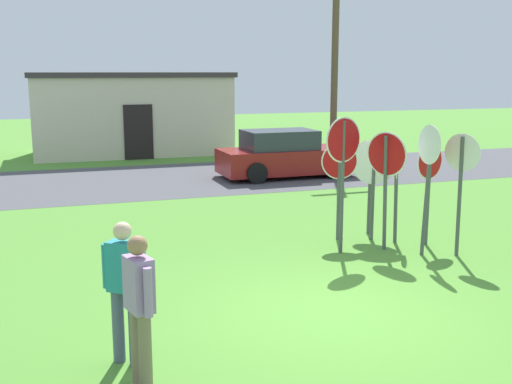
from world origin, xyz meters
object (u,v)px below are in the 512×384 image
Objects in this scene: parked_car_on_street at (285,156)px; stop_sign_low_front at (339,174)px; stop_sign_leaning_right at (428,168)px; stop_sign_rear_left at (386,169)px; stop_sign_tallest at (374,172)px; stop_sign_leaning_left at (429,177)px; person_in_teal at (125,285)px; stop_sign_center_cluster at (461,174)px; stop_sign_nearest at (396,179)px; person_on_left at (140,304)px; stop_sign_far_back at (370,171)px; utility_pole at (335,57)px; stop_sign_rear_right at (343,160)px.

parked_car_on_street is 2.20× the size of stop_sign_low_front.
stop_sign_rear_left is at bearing 136.09° from stop_sign_leaning_right.
parked_car_on_street is 2.14× the size of stop_sign_tallest.
stop_sign_leaning_left is 1.18× the size of person_in_teal.
parked_car_on_street is at bearing 88.68° from stop_sign_center_cluster.
stop_sign_leaning_right is at bearing -84.19° from stop_sign_nearest.
person_on_left is at bearing -147.64° from stop_sign_leaning_left.
stop_sign_leaning_right is at bearing -43.91° from stop_sign_rear_left.
stop_sign_leaning_left reaches higher than parked_car_on_street.
stop_sign_low_front is 0.68m from stop_sign_tallest.
stop_sign_tallest is (-0.91, 1.52, -0.15)m from stop_sign_center_cluster.
person_in_teal is at bearing -119.26° from parked_car_on_street.
stop_sign_far_back is (0.17, 0.44, -0.04)m from stop_sign_tallest.
stop_sign_leaning_right is (0.09, -0.90, 0.34)m from stop_sign_nearest.
stop_sign_rear_left is at bearing 143.88° from stop_sign_center_cluster.
stop_sign_tallest is 1.19× the size of person_in_teal.
utility_pole is 3.67× the size of stop_sign_leaning_left.
stop_sign_leaning_right is (1.03, -1.50, 0.30)m from stop_sign_low_front.
person_in_teal is (-6.51, -11.62, 0.26)m from parked_car_on_street.
utility_pole is 11.49m from stop_sign_center_cluster.
stop_sign_center_cluster is at bearing 20.89° from person_in_teal.
stop_sign_center_cluster reaches higher than stop_sign_low_front.
parked_car_on_street is at bearing 75.62° from stop_sign_rear_right.
stop_sign_leaning_right is 1.23× the size of stop_sign_far_back.
stop_sign_nearest is at bearing -81.22° from stop_sign_far_back.
stop_sign_nearest is 0.85× the size of stop_sign_center_cluster.
stop_sign_far_back is (1.19, 1.10, -0.42)m from stop_sign_rear_right.
person_in_teal and person_on_left have the same top height.
person_in_teal is (-6.21, -3.24, -0.40)m from stop_sign_leaning_left.
stop_sign_tallest reaches higher than parked_car_on_street.
person_in_teal is (-5.69, -3.56, -0.34)m from stop_sign_nearest.
utility_pole is 3.05× the size of stop_sign_leaning_right.
stop_sign_leaning_right reaches higher than person_in_teal.
stop_sign_tallest is at bearing 36.10° from person_in_teal.
stop_sign_far_back is 1.16× the size of person_on_left.
stop_sign_low_front is at bearing -103.31° from parked_car_on_street.
utility_pole is 10.42m from stop_sign_low_front.
stop_sign_tallest is (-0.39, 1.27, -0.26)m from stop_sign_leaning_right.
stop_sign_low_front is 6.71m from person_on_left.
person_on_left is at bearing -137.67° from stop_sign_rear_right.
stop_sign_nearest is (0.46, 0.37, -0.26)m from stop_sign_rear_left.
stop_sign_rear_right is (-2.14, -8.36, 1.07)m from parked_car_on_street.
stop_sign_nearest is at bearing -50.77° from stop_sign_tallest.
stop_sign_center_cluster reaches higher than stop_sign_tallest.
stop_sign_leaning_left is (-2.82, -10.08, -2.49)m from utility_pole.
utility_pole is at bearing 64.96° from stop_sign_low_front.
stop_sign_leaning_right is at bearing 30.09° from person_on_left.
stop_sign_far_back is (-0.65, 1.13, -0.02)m from stop_sign_leaning_left.
person_in_teal is (-4.37, -3.27, -0.81)m from stop_sign_rear_right.
stop_sign_tallest is (0.16, 0.74, -0.18)m from stop_sign_rear_left.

